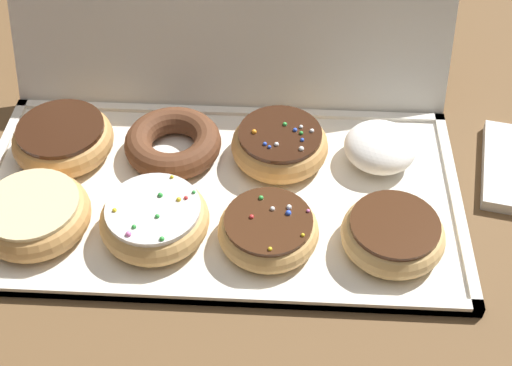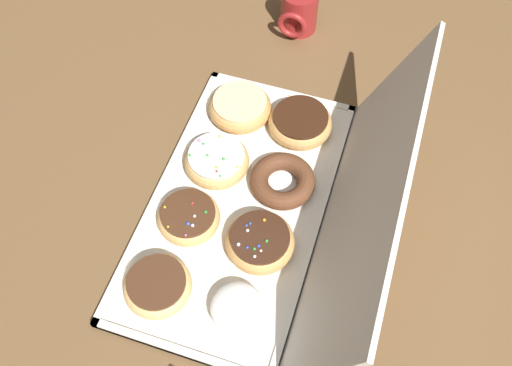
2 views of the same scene
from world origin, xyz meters
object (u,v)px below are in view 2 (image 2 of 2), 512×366
(sprinkle_donut_6, at_px, (260,242))
(coffee_mug, at_px, (299,10))
(chocolate_frosted_donut_3, at_px, (158,286))
(chocolate_frosted_donut_4, at_px, (300,123))
(powdered_filled_donut_7, at_px, (237,308))
(glazed_ring_donut_0, at_px, (240,107))
(donut_box, at_px, (238,205))
(sprinkle_donut_2, at_px, (189,217))
(chocolate_cake_ring_donut_5, at_px, (282,181))
(sprinkle_donut_1, at_px, (217,160))

(sprinkle_donut_6, bearing_deg, coffee_mug, -170.94)
(chocolate_frosted_donut_3, xyz_separation_m, chocolate_frosted_donut_4, (-0.38, 0.13, 0.00))
(sprinkle_donut_6, distance_m, powdered_filled_donut_7, 0.12)
(glazed_ring_donut_0, distance_m, coffee_mug, 0.28)
(donut_box, bearing_deg, powdered_filled_donut_7, 18.81)
(chocolate_frosted_donut_3, bearing_deg, glazed_ring_donut_0, 179.03)
(chocolate_frosted_donut_3, height_order, chocolate_frosted_donut_4, chocolate_frosted_donut_4)
(sprinkle_donut_2, relative_size, chocolate_frosted_donut_3, 0.98)
(chocolate_frosted_donut_3, relative_size, sprinkle_donut_6, 0.95)
(donut_box, height_order, chocolate_cake_ring_donut_5, chocolate_cake_ring_donut_5)
(chocolate_frosted_donut_4, bearing_deg, sprinkle_donut_6, 0.85)
(chocolate_frosted_donut_3, distance_m, sprinkle_donut_6, 0.18)
(sprinkle_donut_1, height_order, sprinkle_donut_2, sprinkle_donut_1)
(glazed_ring_donut_0, relative_size, powdered_filled_donut_7, 1.42)
(chocolate_frosted_donut_3, height_order, chocolate_cake_ring_donut_5, chocolate_frosted_donut_3)
(powdered_filled_donut_7, bearing_deg, sprinkle_donut_2, -134.03)
(glazed_ring_donut_0, distance_m, chocolate_cake_ring_donut_5, 0.18)
(donut_box, distance_m, chocolate_frosted_donut_4, 0.20)
(sprinkle_donut_1, relative_size, powdered_filled_donut_7, 1.38)
(sprinkle_donut_2, distance_m, powdered_filled_donut_7, 0.18)
(chocolate_frosted_donut_4, xyz_separation_m, sprinkle_donut_6, (0.26, 0.00, 0.00))
(sprinkle_donut_2, distance_m, chocolate_cake_ring_donut_5, 0.18)
(donut_box, distance_m, sprinkle_donut_6, 0.10)
(chocolate_frosted_donut_4, bearing_deg, chocolate_frosted_donut_3, -18.34)
(sprinkle_donut_2, bearing_deg, chocolate_frosted_donut_3, -0.28)
(sprinkle_donut_1, relative_size, chocolate_cake_ring_donut_5, 1.01)
(glazed_ring_donut_0, distance_m, chocolate_frosted_donut_3, 0.38)
(glazed_ring_donut_0, distance_m, sprinkle_donut_1, 0.13)
(chocolate_frosted_donut_4, distance_m, coffee_mug, 0.29)
(donut_box, relative_size, chocolate_frosted_donut_4, 4.59)
(sprinkle_donut_2, height_order, coffee_mug, coffee_mug)
(glazed_ring_donut_0, relative_size, chocolate_frosted_donut_4, 1.01)
(sprinkle_donut_1, height_order, sprinkle_donut_6, same)
(donut_box, relative_size, sprinkle_donut_2, 5.11)
(glazed_ring_donut_0, height_order, chocolate_frosted_donut_3, glazed_ring_donut_0)
(sprinkle_donut_2, bearing_deg, coffee_mug, 175.18)
(sprinkle_donut_1, distance_m, coffee_mug, 0.41)
(sprinkle_donut_1, relative_size, coffee_mug, 1.19)
(glazed_ring_donut_0, bearing_deg, chocolate_frosted_donut_4, 89.41)
(donut_box, bearing_deg, sprinkle_donut_6, 42.46)
(sprinkle_donut_2, distance_m, sprinkle_donut_6, 0.13)
(sprinkle_donut_2, bearing_deg, chocolate_cake_ring_donut_5, 132.51)
(sprinkle_donut_1, relative_size, sprinkle_donut_6, 1.02)
(donut_box, xyz_separation_m, chocolate_frosted_donut_4, (-0.19, 0.06, 0.03))
(donut_box, height_order, chocolate_frosted_donut_4, chocolate_frosted_donut_4)
(sprinkle_donut_2, relative_size, coffee_mug, 1.09)
(donut_box, relative_size, powdered_filled_donut_7, 6.47)
(chocolate_frosted_donut_3, bearing_deg, powdered_filled_donut_7, 91.74)
(glazed_ring_donut_0, bearing_deg, chocolate_cake_ring_donut_5, 43.25)
(glazed_ring_donut_0, xyz_separation_m, sprinkle_donut_6, (0.26, 0.12, 0.00))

